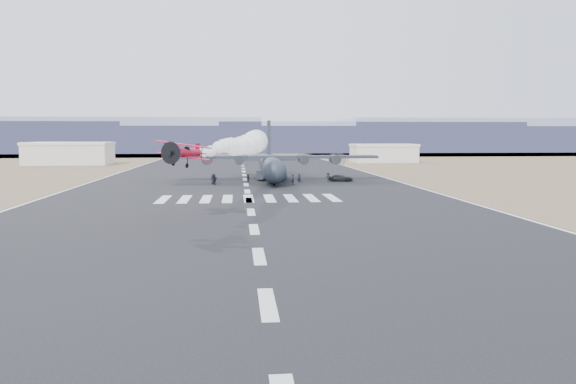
{
  "coord_description": "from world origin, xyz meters",
  "views": [
    {
      "loc": [
        -1.57,
        -29.56,
        9.17
      ],
      "look_at": [
        2.93,
        20.09,
        4.0
      ],
      "focal_mm": 35.0,
      "sensor_mm": 36.0,
      "label": 1
    }
  ],
  "objects": [
    {
      "name": "ground",
      "position": [
        0.0,
        0.0,
        0.0
      ],
      "size": [
        500.0,
        500.0,
        0.0
      ],
      "primitive_type": "plane",
      "color": "black",
      "rests_on": "ground"
    },
    {
      "name": "scrub_far",
      "position": [
        0.0,
        230.0,
        0.0
      ],
      "size": [
        500.0,
        80.0,
        0.0
      ],
      "primitive_type": "cube",
      "color": "brown",
      "rests_on": "ground"
    },
    {
      "name": "runway_markings",
      "position": [
        0.0,
        60.0,
        0.01
      ],
      "size": [
        60.0,
        260.0,
        0.01
      ],
      "primitive_type": null,
      "color": "silver",
      "rests_on": "ground"
    },
    {
      "name": "ridge_seg_c",
      "position": [
        -65.0,
        260.0,
        8.5
      ],
      "size": [
        150.0,
        50.0,
        17.0
      ],
      "primitive_type": "cube",
      "color": "#878CAB",
      "rests_on": "ground"
    },
    {
      "name": "ridge_seg_d",
      "position": [
        0.0,
        260.0,
        6.5
      ],
      "size": [
        150.0,
        50.0,
        13.0
      ],
      "primitive_type": "cube",
      "color": "#878CAB",
      "rests_on": "ground"
    },
    {
      "name": "ridge_seg_e",
      "position": [
        65.0,
        260.0,
        7.5
      ],
      "size": [
        150.0,
        50.0,
        15.0
      ],
      "primitive_type": "cube",
      "color": "#878CAB",
      "rests_on": "ground"
    },
    {
      "name": "ridge_seg_f",
      "position": [
        130.0,
        260.0,
        8.5
      ],
      "size": [
        150.0,
        50.0,
        17.0
      ],
      "primitive_type": "cube",
      "color": "#878CAB",
      "rests_on": "ground"
    },
    {
      "name": "hangar_left",
      "position": [
        -52.0,
        145.0,
        3.41
      ],
      "size": [
        24.5,
        14.5,
        6.7
      ],
      "color": "beige",
      "rests_on": "ground"
    },
    {
      "name": "hangar_right",
      "position": [
        46.0,
        150.0,
        3.01
      ],
      "size": [
        20.5,
        12.5,
        5.9
      ],
      "color": "beige",
      "rests_on": "ground"
    },
    {
      "name": "aerobatic_biplane",
      "position": [
        -7.01,
        29.38,
        7.28
      ],
      "size": [
        6.38,
        5.87,
        2.74
      ],
      "rotation": [
        0.0,
        0.12,
        -0.23
      ],
      "color": "#BB0C2D"
    },
    {
      "name": "smoke_trail",
      "position": [
        0.07,
        60.23,
        7.58
      ],
      "size": [
        10.58,
        38.21,
        3.99
      ],
      "rotation": [
        0.0,
        0.0,
        -0.23
      ],
      "color": "white"
    },
    {
      "name": "transport_aircraft",
      "position": [
        5.18,
        82.36,
        3.11
      ],
      "size": [
        41.68,
        34.36,
        12.07
      ],
      "rotation": [
        0.0,
        0.0,
        -0.02
      ],
      "color": "#222A33",
      "rests_on": "ground"
    },
    {
      "name": "support_vehicle",
      "position": [
        18.54,
        77.71,
        0.65
      ],
      "size": [
        5.09,
        3.51,
        1.29
      ],
      "primitive_type": "imported",
      "rotation": [
        0.0,
        0.0,
        1.25
      ],
      "color": "black",
      "rests_on": "ground"
    },
    {
      "name": "crew_a",
      "position": [
        8.51,
        71.53,
        0.92
      ],
      "size": [
        0.57,
        0.68,
        1.83
      ],
      "primitive_type": "imported",
      "rotation": [
        0.0,
        0.0,
        1.54
      ],
      "color": "black",
      "rests_on": "ground"
    },
    {
      "name": "crew_b",
      "position": [
        0.47,
        76.85,
        0.79
      ],
      "size": [
        0.89,
        0.85,
        1.57
      ],
      "primitive_type": "imported",
      "rotation": [
        0.0,
        0.0,
        2.46
      ],
      "color": "black",
      "rests_on": "ground"
    },
    {
      "name": "crew_c",
      "position": [
        15.78,
        76.45,
        0.9
      ],
      "size": [
        1.21,
        0.64,
        1.8
      ],
      "primitive_type": "imported",
      "rotation": [
        0.0,
        0.0,
        3.05
      ],
      "color": "black",
      "rests_on": "ground"
    },
    {
      "name": "crew_d",
      "position": [
        -5.68,
        72.02,
        0.92
      ],
      "size": [
        1.21,
        1.0,
        1.83
      ],
      "primitive_type": "imported",
      "rotation": [
        0.0,
        0.0,
        0.51
      ],
      "color": "black",
      "rests_on": "ground"
    },
    {
      "name": "crew_e",
      "position": [
        -6.07,
        73.63,
        0.89
      ],
      "size": [
        0.58,
        0.89,
        1.77
      ],
      "primitive_type": "imported",
      "rotation": [
        0.0,
        0.0,
        1.63
      ],
      "color": "black",
      "rests_on": "ground"
    },
    {
      "name": "crew_f",
      "position": [
        -5.93,
        74.66,
        0.93
      ],
      "size": [
        1.65,
        1.56,
        1.85
      ],
      "primitive_type": "imported",
      "rotation": [
        0.0,
        0.0,
        0.73
      ],
      "color": "black",
      "rests_on": "ground"
    },
    {
      "name": "crew_g",
      "position": [
        9.98,
        74.22,
        0.89
      ],
      "size": [
        0.68,
        0.58,
        1.78
      ],
      "primitive_type": "imported",
      "rotation": [
        0.0,
        0.0,
        0.07
      ],
      "color": "black",
      "rests_on": "ground"
    },
    {
      "name": "crew_h",
      "position": [
        4.6,
        78.31,
        0.8
      ],
      "size": [
        0.91,
        0.83,
        1.6
      ],
      "primitive_type": "imported",
      "rotation": [
        0.0,
        0.0,
        0.58
      ],
      "color": "black",
      "rests_on": "ground"
    }
  ]
}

